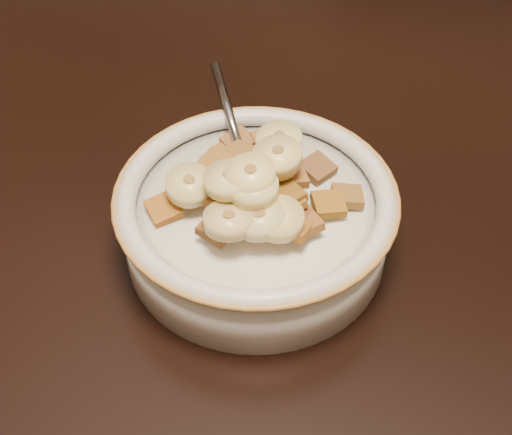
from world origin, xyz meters
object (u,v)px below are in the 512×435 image
at_px(chair, 437,109).
at_px(spoon, 246,171).
at_px(cereal_bowl, 256,226).
at_px(table, 177,179).

bearing_deg(chair, spoon, -98.85).
height_order(chair, cereal_bowl, chair).
bearing_deg(cereal_bowl, table, 146.60).
relative_size(table, cereal_bowl, 7.82).
relative_size(chair, spoon, 22.69).
height_order(cereal_bowl, spoon, spoon).
bearing_deg(cereal_bowl, chair, 83.91).
height_order(table, spoon, spoon).
xyz_separation_m(chair, cereal_bowl, (-0.06, -0.57, 0.28)).
bearing_deg(table, spoon, -25.87).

